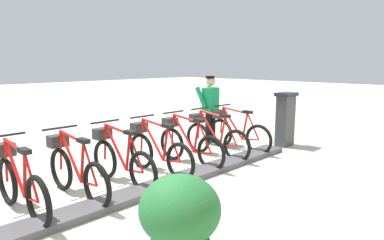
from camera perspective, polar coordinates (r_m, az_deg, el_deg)
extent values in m
plane|color=#AFBBA8|center=(5.68, -3.25, -10.75)|extent=(60.00, 60.00, 0.00)
cube|color=#47474C|center=(5.67, -3.25, -10.28)|extent=(0.44, 6.24, 0.10)
cube|color=#38383D|center=(8.39, 15.38, -0.17)|extent=(0.28, 0.44, 1.20)
cube|color=#194C8C|center=(8.41, 14.59, 2.30)|extent=(0.03, 0.30, 0.40)
cube|color=black|center=(8.31, 15.57, 4.18)|extent=(0.36, 0.52, 0.08)
torus|color=black|center=(7.46, 11.12, -3.27)|extent=(0.67, 0.08, 0.67)
torus|color=black|center=(8.06, 4.83, -2.17)|extent=(0.67, 0.08, 0.67)
cylinder|color=red|center=(7.80, 6.81, -0.50)|extent=(0.60, 0.05, 0.70)
cylinder|color=red|center=(7.61, 8.87, -1.07)|extent=(0.16, 0.05, 0.61)
cylinder|color=red|center=(7.72, 7.22, 1.64)|extent=(0.69, 0.05, 0.11)
cylinder|color=red|center=(7.58, 9.76, -3.24)|extent=(0.43, 0.04, 0.09)
cylinder|color=red|center=(7.49, 10.21, -1.07)|extent=(0.33, 0.04, 0.56)
cylinder|color=red|center=(7.98, 5.03, -0.04)|extent=(0.10, 0.04, 0.62)
cube|color=black|center=(7.52, 9.31, 1.34)|extent=(0.22, 0.10, 0.06)
cylinder|color=black|center=(7.91, 5.23, 2.49)|extent=(0.04, 0.54, 0.03)
cube|color=#2D2D2D|center=(8.01, 4.59, 1.00)|extent=(0.20, 0.28, 0.18)
torus|color=black|center=(6.84, 7.52, -4.35)|extent=(0.67, 0.08, 0.67)
torus|color=black|center=(7.49, 1.02, -3.04)|extent=(0.67, 0.08, 0.67)
cylinder|color=red|center=(7.21, 3.03, -1.28)|extent=(0.60, 0.05, 0.70)
cylinder|color=red|center=(7.00, 5.15, -1.92)|extent=(0.16, 0.05, 0.61)
cylinder|color=red|center=(7.12, 3.42, 1.03)|extent=(0.69, 0.05, 0.11)
cylinder|color=red|center=(6.97, 6.10, -4.29)|extent=(0.43, 0.04, 0.09)
cylinder|color=red|center=(6.87, 6.54, -1.94)|extent=(0.33, 0.04, 0.56)
cylinder|color=red|center=(7.41, 1.20, -0.76)|extent=(0.10, 0.04, 0.62)
cube|color=black|center=(6.91, 5.58, 0.69)|extent=(0.22, 0.10, 0.06)
cylinder|color=black|center=(7.33, 1.38, 1.96)|extent=(0.04, 0.54, 0.03)
cube|color=#2D2D2D|center=(7.44, 0.75, 0.36)|extent=(0.20, 0.28, 0.18)
torus|color=black|center=(6.26, 3.21, -5.60)|extent=(0.67, 0.08, 0.67)
torus|color=black|center=(6.96, -3.40, -4.04)|extent=(0.67, 0.08, 0.67)
cylinder|color=red|center=(6.66, -1.41, -2.18)|extent=(0.60, 0.05, 0.70)
cylinder|color=red|center=(6.44, 0.75, -2.92)|extent=(0.16, 0.05, 0.61)
cylinder|color=red|center=(6.56, -1.05, 0.31)|extent=(0.69, 0.05, 0.11)
cylinder|color=red|center=(6.40, 1.75, -5.50)|extent=(0.43, 0.04, 0.09)
cylinder|color=red|center=(6.29, 2.17, -2.96)|extent=(0.33, 0.04, 0.56)
cylinder|color=red|center=(6.88, -3.25, -1.59)|extent=(0.10, 0.04, 0.62)
cube|color=black|center=(6.33, 1.16, -0.08)|extent=(0.22, 0.10, 0.06)
cylinder|color=black|center=(6.79, -3.11, 1.34)|extent=(0.04, 0.54, 0.03)
cube|color=#2D2D2D|center=(6.91, -3.71, -0.38)|extent=(0.20, 0.28, 0.18)
torus|color=black|center=(5.72, -1.98, -7.06)|extent=(0.67, 0.08, 0.67)
torus|color=black|center=(6.48, -8.51, -5.15)|extent=(0.67, 0.08, 0.67)
cylinder|color=red|center=(6.16, -6.61, -3.22)|extent=(0.60, 0.05, 0.70)
cylinder|color=red|center=(5.91, -4.48, -4.07)|extent=(0.16, 0.05, 0.61)
cylinder|color=red|center=(6.05, -6.30, -0.54)|extent=(0.69, 0.05, 0.11)
cylinder|color=red|center=(5.88, -3.44, -6.90)|extent=(0.43, 0.04, 0.09)
cylinder|color=red|center=(5.75, -3.06, -4.16)|extent=(0.33, 0.04, 0.56)
cylinder|color=red|center=(6.39, -8.41, -2.54)|extent=(0.10, 0.04, 0.62)
cube|color=black|center=(5.80, -4.12, -1.00)|extent=(0.22, 0.10, 0.06)
cylinder|color=black|center=(6.30, -8.33, 0.60)|extent=(0.04, 0.54, 0.03)
cube|color=#2D2D2D|center=(6.43, -8.88, -1.23)|extent=(0.20, 0.28, 0.18)
torus|color=black|center=(5.24, -8.22, -8.73)|extent=(0.67, 0.08, 0.67)
torus|color=black|center=(6.07, -14.41, -6.38)|extent=(0.67, 0.08, 0.67)
cylinder|color=red|center=(5.72, -12.69, -4.40)|extent=(0.60, 0.05, 0.70)
cylinder|color=red|center=(5.45, -10.67, -5.39)|extent=(0.16, 0.05, 0.61)
cylinder|color=red|center=(5.61, -12.46, -1.53)|extent=(0.69, 0.05, 0.11)
cylinder|color=red|center=(5.41, -9.62, -8.49)|extent=(0.43, 0.04, 0.09)
cylinder|color=red|center=(5.28, -9.32, -5.54)|extent=(0.33, 0.04, 0.56)
cylinder|color=red|center=(5.97, -14.38, -3.60)|extent=(0.10, 0.04, 0.62)
cube|color=black|center=(5.33, -10.40, -2.08)|extent=(0.22, 0.10, 0.06)
cylinder|color=black|center=(5.87, -14.36, -0.25)|extent=(0.04, 0.54, 0.03)
cube|color=#2D2D2D|center=(6.01, -14.84, -2.20)|extent=(0.20, 0.28, 0.18)
torus|color=black|center=(4.84, -15.67, -10.57)|extent=(0.67, 0.08, 0.67)
torus|color=black|center=(5.73, -21.11, -7.70)|extent=(0.67, 0.08, 0.67)
cylinder|color=red|center=(5.35, -19.71, -5.69)|extent=(0.60, 0.05, 0.70)
cylinder|color=red|center=(5.07, -17.93, -6.85)|extent=(0.16, 0.05, 0.61)
cylinder|color=red|center=(5.23, -19.60, -2.65)|extent=(0.69, 0.05, 0.11)
cylinder|color=red|center=(5.02, -16.92, -10.21)|extent=(0.43, 0.04, 0.09)
cylinder|color=red|center=(4.88, -16.74, -7.08)|extent=(0.33, 0.04, 0.56)
cylinder|color=red|center=(5.62, -21.17, -4.77)|extent=(0.10, 0.04, 0.62)
cube|color=black|center=(4.94, -17.79, -3.32)|extent=(0.22, 0.10, 0.06)
cylinder|color=black|center=(5.52, -21.26, -1.23)|extent=(0.04, 0.54, 0.03)
cube|color=#2D2D2D|center=(5.66, -21.60, -3.27)|extent=(0.20, 0.28, 0.18)
torus|color=black|center=(4.54, -24.39, -12.48)|extent=(0.67, 0.08, 0.67)
torus|color=black|center=(5.48, -28.60, -9.03)|extent=(0.67, 0.08, 0.67)
cylinder|color=red|center=(5.09, -27.65, -7.04)|extent=(0.60, 0.05, 0.70)
cylinder|color=red|center=(4.78, -26.27, -8.38)|extent=(0.16, 0.05, 0.61)
cylinder|color=red|center=(4.96, -27.69, -3.86)|extent=(0.69, 0.05, 0.11)
cylinder|color=red|center=(4.73, -25.36, -11.99)|extent=(0.43, 0.04, 0.09)
cylinder|color=red|center=(4.58, -25.36, -8.71)|extent=(0.33, 0.04, 0.56)
cylinder|color=red|center=(5.37, -28.76, -5.99)|extent=(0.10, 0.04, 0.62)
cube|color=black|center=(4.64, -26.31, -4.68)|extent=(0.22, 0.10, 0.06)
cylinder|color=black|center=(5.26, -28.97, -2.30)|extent=(0.04, 0.54, 0.03)
cube|color=#2D2D2D|center=(5.41, -29.14, -4.40)|extent=(0.20, 0.28, 0.18)
cube|color=white|center=(8.36, 2.34, -3.71)|extent=(0.28, 0.16, 0.10)
cube|color=white|center=(8.49, 3.81, -3.52)|extent=(0.28, 0.16, 0.10)
cylinder|color=black|center=(8.26, 2.75, -1.18)|extent=(0.15, 0.15, 0.82)
cylinder|color=black|center=(8.43, 3.45, -0.97)|extent=(0.15, 0.15, 0.82)
cube|color=#168E53|center=(8.25, 3.15, 3.50)|extent=(0.33, 0.44, 0.56)
cylinder|color=#168E53|center=(8.08, 1.59, 3.58)|extent=(0.35, 0.16, 0.57)
cylinder|color=#168E53|center=(8.52, 3.47, 3.88)|extent=(0.35, 0.16, 0.57)
sphere|color=tan|center=(8.21, 3.17, 6.49)|extent=(0.22, 0.22, 0.22)
cylinder|color=black|center=(8.22, 3.06, 7.19)|extent=(0.22, 0.22, 0.06)
ellipsoid|color=#226831|center=(3.21, -2.04, -14.77)|extent=(0.76, 0.76, 0.64)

